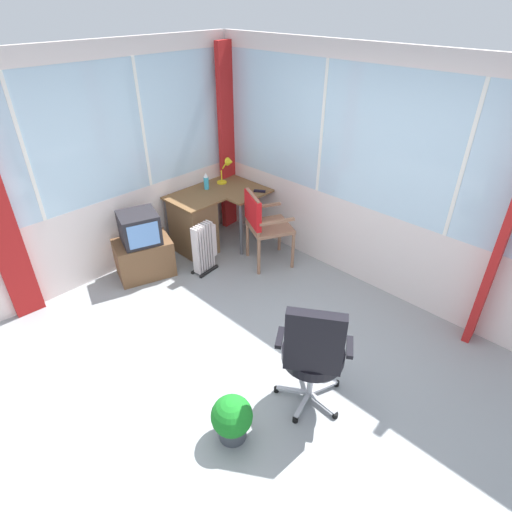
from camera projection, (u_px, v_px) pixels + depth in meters
ground at (248, 371)px, 3.84m from camera, size 4.85×5.61×0.06m
north_window_panel at (95, 172)px, 4.52m from camera, size 3.85×0.07×2.53m
east_window_panel at (381, 180)px, 4.32m from camera, size 0.07×4.61×2.53m
curtain_corner at (228, 142)px, 5.57m from camera, size 0.29×0.10×2.43m
curtain_east_far at (508, 228)px, 3.55m from camera, size 0.29×0.10×2.43m
desk at (196, 223)px, 5.38m from camera, size 1.17×0.86×0.74m
desk_lamp at (228, 167)px, 5.50m from camera, size 0.23×0.19×0.35m
tv_remote at (260, 191)px, 5.35m from camera, size 0.12×0.15×0.02m
spray_bottle at (206, 181)px, 5.38m from camera, size 0.06×0.06×0.22m
wooden_armchair at (261, 220)px, 4.98m from camera, size 0.65×0.64×0.95m
office_chair at (313, 351)px, 3.17m from camera, size 0.60×0.61×1.07m
tv_on_stand at (143, 248)px, 4.92m from camera, size 0.75×0.62×0.81m
space_heater at (205, 247)px, 5.01m from camera, size 0.36×0.21×0.64m
potted_plant at (232, 418)px, 3.14m from camera, size 0.32×0.32×0.40m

